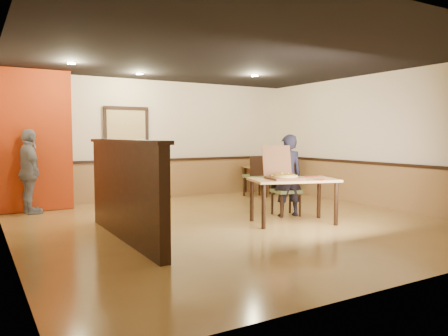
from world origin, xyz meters
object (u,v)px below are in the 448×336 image
Objects in this scene: condiment at (258,163)px; pizza_box at (283,175)px; diner at (288,176)px; diner_chair at (284,188)px; main_table at (293,185)px; side_chair_right at (287,173)px; side_table at (258,173)px; side_chair_left at (257,175)px; passerby at (30,171)px.

pizza_box is at bearing -118.74° from condiment.
diner_chair is at bearing -89.44° from diner.
main_table is 0.26m from pizza_box.
side_table is at bearing -86.51° from side_chair_right.
diner_chair is 0.95× the size of side_chair_right.
main_table is at bearing -106.97° from diner_chair.
pizza_box is at bearing -118.50° from side_table.
side_chair_left is at bearing 76.35° from pizza_box.
side_table is at bearing -124.97° from condiment.
side_chair_left is at bearing -101.94° from passerby.
condiment reaches higher than main_table.
side_chair_left is 0.96m from side_chair_right.
main_table is at bearing 76.79° from side_chair_left.
diner_chair is at bearing -115.91° from condiment.
passerby is 10.69× the size of condiment.
diner is at bearing 57.69° from pizza_box.
diner_chair reaches higher than main_table.
side_chair_right is 6.01m from passerby.
main_table is at bearing 17.62° from side_chair_right.
condiment is (5.59, 0.43, -0.04)m from passerby.
diner_chair is 1.29× the size of pizza_box.
passerby is (-5.04, 0.32, 0.26)m from side_chair_left.
side_table is at bearing 81.29° from main_table.
pizza_box reaches higher than side_table.
side_chair_left is 0.78m from side_table.
side_table is 1.07× the size of pizza_box.
condiment is (1.45, 2.98, 0.27)m from diner_chair.
main_table is 1.72× the size of diner_chair.
side_table is (-0.49, 0.61, -0.01)m from side_chair_right.
side_chair_right is (1.85, 2.24, 0.03)m from diner_chair.
side_chair_right is at bearing 70.19° from main_table.
side_chair_right is at bearing -169.09° from side_chair_left.
condiment is (0.09, 0.13, 0.25)m from side_table.
side_chair_left is (1.26, 2.93, -0.10)m from main_table.
diner is 3.45m from condiment.
diner is at bearing -115.40° from condiment.
condiment is at bearing -96.66° from side_chair_right.
main_table is at bearing 74.13° from diner.
diner is at bearing -131.53° from passerby.
side_chair_left is 3.22m from pizza_box.
main_table is 1.59× the size of side_chair_left.
diner is 0.71m from pizza_box.
condiment is at bearing -100.82° from diner.
side_chair_right is at bearing -113.77° from diner.
pizza_box is at bearing 73.50° from side_chair_left.
side_chair_left reaches higher than side_chair_right.
side_table is 0.51× the size of diner.
diner is (-0.04, -0.15, 0.25)m from diner_chair.
diner is at bearing 16.23° from side_chair_right.
diner_chair is at bearing 62.96° from pizza_box.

